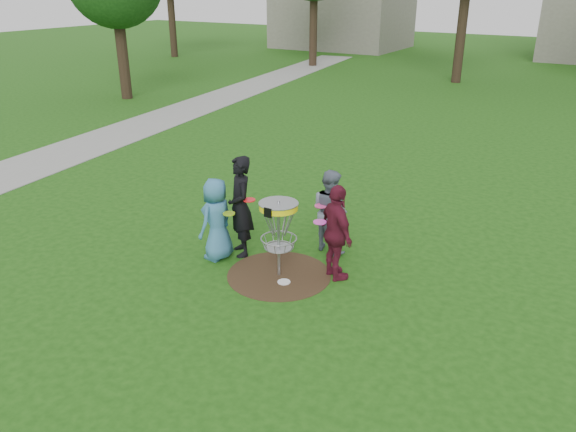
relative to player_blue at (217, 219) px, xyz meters
The scene contains 10 objects.
ground 1.51m from the player_blue, ahead, with size 100.00×100.00×0.00m, color #19470F.
dirt_patch 1.51m from the player_blue, ahead, with size 1.80×1.80×0.01m, color #47331E.
concrete_path 11.85m from the player_blue, 137.35° to the left, with size 2.20×40.00×0.02m, color #9E9E99.
player_blue is the anchor object (origin of this frame).
player_black 0.49m from the player_blue, 54.92° to the left, with size 0.68×0.45×1.87m, color black.
player_grey 2.08m from the player_blue, 40.85° to the left, with size 0.76×0.60×1.57m, color slate.
player_maroon 2.21m from the player_blue, 11.37° to the left, with size 0.98×0.41×1.67m, color maroon.
disc_on_grass 1.70m from the player_blue, ahead, with size 0.22×0.22×0.02m, color white.
disc_golf_basket 1.33m from the player_blue, ahead, with size 0.66×0.67×1.38m.
held_discs 1.17m from the player_blue, 21.63° to the left, with size 1.86×1.31×0.23m.
Camera 1 is at (4.56, -7.23, 4.70)m, focal length 35.00 mm.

